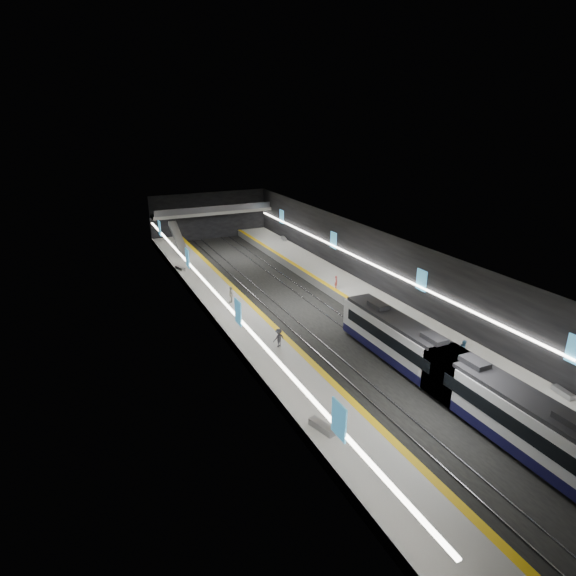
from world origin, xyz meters
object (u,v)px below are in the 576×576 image
passenger_right_a (336,282)px  passenger_left_a (231,295)px  bench_left_near (322,427)px  bench_left_far (180,268)px  passenger_left_b (279,338)px  train (451,373)px  bench_right_far (284,239)px  bench_right_near (563,393)px  passenger_right_b (464,350)px  escalator (178,238)px

passenger_right_a → passenger_left_a: (-12.73, 0.98, 0.14)m
bench_left_near → bench_left_far: size_ratio=1.15×
passenger_right_a → bench_left_far: bearing=62.2°
bench_left_near → passenger_left_b: (2.28, 12.18, 0.61)m
train → passenger_left_a: size_ratio=14.74×
bench_left_near → bench_right_far: (18.35, 46.49, -0.01)m
bench_right_near → passenger_left_b: passenger_left_b is taller
bench_right_near → passenger_right_b: size_ratio=1.01×
bench_left_far → passenger_right_b: size_ratio=1.03×
bench_left_near → passenger_right_a: passenger_right_a is taller
bench_right_near → escalator: bearing=116.4°
escalator → passenger_left_a: size_ratio=4.41×
passenger_right_b → bench_right_near: bearing=-118.9°
passenger_right_a → passenger_left_a: 12.76m
bench_right_far → passenger_right_b: bearing=-83.5°
bench_right_near → passenger_right_b: 7.86m
train → bench_left_far: 39.14m
bench_right_far → bench_left_near: bearing=-101.3°
escalator → bench_right_far: bearing=-2.7°
bench_left_near → bench_right_far: 49.98m
bench_left_far → bench_right_near: 45.76m
escalator → bench_left_near: bearing=-91.7°
bench_right_near → passenger_right_a: 27.19m
bench_right_far → passenger_left_a: size_ratio=1.06×
bench_left_far → bench_right_near: size_ratio=1.01×
escalator → bench_right_far: (16.97, -0.80, -1.66)m
train → bench_left_near: size_ratio=13.17×
bench_left_near → bench_right_near: 18.59m
bench_right_near → bench_left_far: bearing=122.4°
train → passenger_left_b: bearing=128.3°
escalator → bench_left_near: escalator is taller
bench_right_near → passenger_left_b: 22.59m
bench_right_far → passenger_right_a: 23.72m
bench_right_far → passenger_left_a: passenger_left_a is taller
passenger_right_a → passenger_left_a: size_ratio=0.85×
train → escalator: 47.73m
bench_right_far → passenger_left_a: 27.87m
train → passenger_right_b: (4.13, 2.89, -0.33)m
escalator → bench_right_near: 53.86m
bench_right_far → passenger_right_b: size_ratio=1.11×
bench_left_far → passenger_left_b: passenger_left_b is taller
escalator → passenger_right_a: 27.57m
bench_left_far → passenger_right_a: bearing=-61.4°
bench_left_near → bench_left_far: bench_left_near is taller
bench_left_near → passenger_right_b: size_ratio=1.18×
passenger_left_a → bench_left_near: bearing=4.6°
bench_left_near → passenger_right_a: bearing=41.8°
escalator → bench_right_far: escalator is taller
bench_right_far → passenger_right_a: size_ratio=1.25×
escalator → train: bearing=-77.9°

